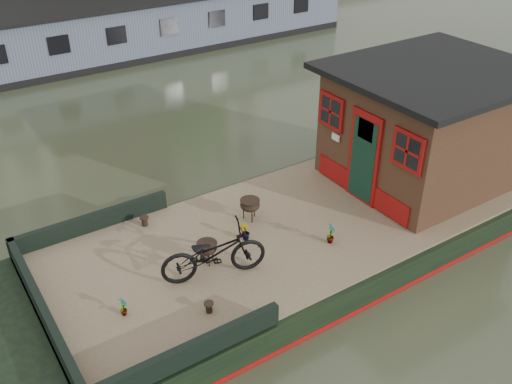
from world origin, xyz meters
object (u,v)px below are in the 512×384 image
brazier_rear (250,209)px  cabin (429,124)px  bicycle (214,253)px  potted_plant_a (331,233)px  brazier_front (207,253)px

brazier_rear → cabin: bearing=-8.7°
cabin → bicycle: size_ratio=2.27×
bicycle → brazier_rear: bicycle is taller
brazier_rear → potted_plant_a: bearing=-61.2°
bicycle → brazier_front: (0.08, 0.37, -0.26)m
bicycle → brazier_rear: (1.41, 1.09, -0.25)m
brazier_front → potted_plant_a: bearing=-18.9°
cabin → potted_plant_a: 3.49m
cabin → brazier_front: bearing=-178.9°
cabin → brazier_front: size_ratio=9.77×
brazier_front → bicycle: bearing=-101.9°
bicycle → brazier_front: size_ratio=4.31×
brazier_front → brazier_rear: size_ratio=0.94×
cabin → brazier_rear: (-4.02, 0.62, -1.01)m
potted_plant_a → brazier_rear: size_ratio=0.97×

